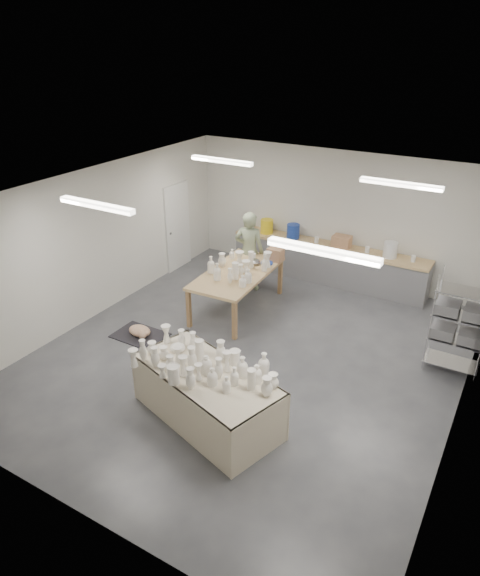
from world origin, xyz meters
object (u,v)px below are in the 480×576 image
Objects in this scene: work_table at (241,270)px; red_stool at (255,272)px; drying_table at (206,393)px; potter at (249,251)px.

red_stool is (-0.33, 1.19, -0.60)m from work_table.
potter is (-1.64, 4.19, 0.46)m from drying_table.
red_stool is at bearing -104.96° from potter.
potter is at bearing -90.00° from red_stool.
work_table is 1.37m from red_stool.
work_table is at bearing 94.86° from potter.
drying_table is 4.75m from red_stool.
potter reaches higher than drying_table.
drying_table reaches higher than red_stool.
drying_table is at bearing -69.87° from red_stool.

